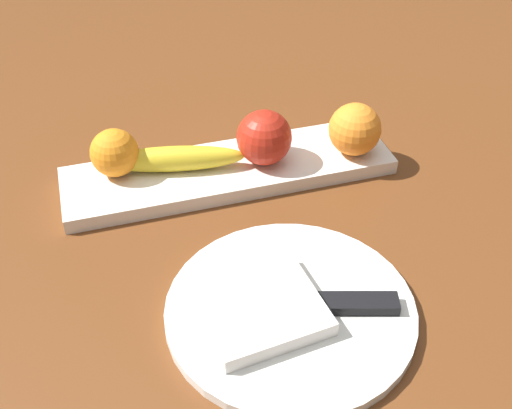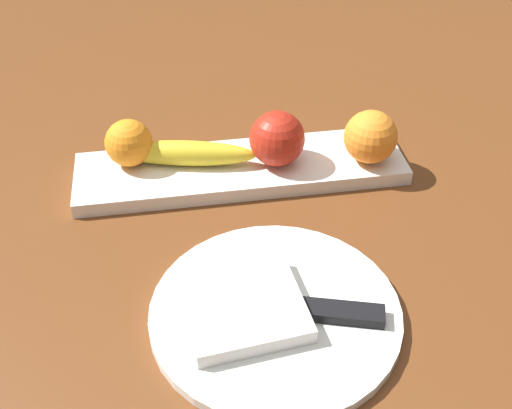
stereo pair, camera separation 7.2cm
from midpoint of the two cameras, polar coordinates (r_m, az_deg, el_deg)
ground_plane at (r=0.86m, az=-4.56°, el=3.19°), size 2.40×2.40×0.00m
fruit_tray at (r=0.84m, az=-4.88°, el=2.96°), size 0.43×0.11×0.02m
apple at (r=0.82m, az=-1.79°, el=5.93°), size 0.07×0.07×0.07m
banana at (r=0.83m, az=-9.95°, el=3.96°), size 0.19×0.07×0.03m
orange_near_apple at (r=0.83m, az=-15.04°, el=4.41°), size 0.06×0.06×0.06m
orange_near_banana at (r=0.84m, az=6.44°, el=6.63°), size 0.07×0.07×0.07m
dinner_plate at (r=0.66m, az=-0.04°, el=-9.62°), size 0.26×0.26×0.01m
folded_napkin at (r=0.65m, az=-2.83°, el=-9.36°), size 0.13×0.12×0.02m
knife at (r=0.66m, az=4.35°, el=-9.07°), size 0.18×0.07×0.01m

